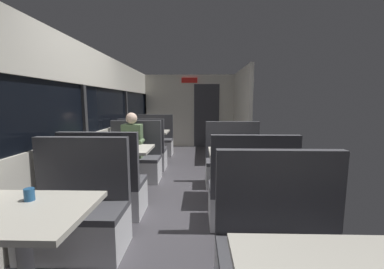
{
  "coord_description": "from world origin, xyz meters",
  "views": [
    {
      "loc": [
        0.29,
        -3.57,
        1.45
      ],
      "look_at": [
        0.18,
        0.55,
        0.89
      ],
      "focal_mm": 22.42,
      "sensor_mm": 36.0,
      "label": 1
    }
  ],
  "objects": [
    {
      "name": "seated_passenger",
      "position": [
        -0.89,
        0.66,
        0.54
      ],
      "size": [
        0.47,
        0.55,
        1.26
      ],
      "color": "#26262D",
      "rests_on": "ground_plane"
    },
    {
      "name": "bench_mid_window_facing_end",
      "position": [
        -0.89,
        -0.66,
        0.33
      ],
      "size": [
        0.95,
        0.5,
        1.1
      ],
      "color": "silver",
      "rests_on": "ground_plane"
    },
    {
      "name": "carriage_end_bulkhead",
      "position": [
        0.06,
        4.19,
        1.14
      ],
      "size": [
        2.9,
        0.11,
        2.3
      ],
      "color": "beige",
      "rests_on": "ground_plane"
    },
    {
      "name": "bench_rear_aisle_facing_end",
      "position": [
        0.89,
        -0.86,
        0.33
      ],
      "size": [
        0.95,
        0.5,
        1.1
      ],
      "color": "silver",
      "rests_on": "ground_plane"
    },
    {
      "name": "bench_mid_window_facing_entry",
      "position": [
        -0.89,
        0.74,
        0.33
      ],
      "size": [
        0.95,
        0.5,
        1.1
      ],
      "color": "silver",
      "rests_on": "ground_plane"
    },
    {
      "name": "bench_rear_aisle_facing_entry",
      "position": [
        0.89,
        0.54,
        0.33
      ],
      "size": [
        0.95,
        0.5,
        1.1
      ],
      "color": "silver",
      "rests_on": "ground_plane"
    },
    {
      "name": "carriage_window_panel_left",
      "position": [
        -1.45,
        0.0,
        1.11
      ],
      "size": [
        0.09,
        8.48,
        2.3
      ],
      "color": "beige",
      "rests_on": "ground_plane"
    },
    {
      "name": "dining_table_rear_aisle",
      "position": [
        0.89,
        -0.16,
        0.64
      ],
      "size": [
        0.9,
        0.7,
        0.74
      ],
      "color": "#9E9EA3",
      "rests_on": "ground_plane"
    },
    {
      "name": "bench_near_window_facing_entry",
      "position": [
        -0.89,
        -1.39,
        0.33
      ],
      "size": [
        0.95,
        0.5,
        1.1
      ],
      "color": "silver",
      "rests_on": "ground_plane"
    },
    {
      "name": "dining_table_near_window",
      "position": [
        -0.89,
        -2.09,
        0.64
      ],
      "size": [
        0.9,
        0.7,
        0.74
      ],
      "color": "#9E9EA3",
      "rests_on": "ground_plane"
    },
    {
      "name": "bench_far_window_facing_entry",
      "position": [
        -0.89,
        2.86,
        0.33
      ],
      "size": [
        0.95,
        0.5,
        1.1
      ],
      "color": "silver",
      "rests_on": "ground_plane"
    },
    {
      "name": "dining_table_far_window",
      "position": [
        -0.89,
        2.17,
        0.64
      ],
      "size": [
        0.9,
        0.7,
        0.74
      ],
      "color": "#9E9EA3",
      "rests_on": "ground_plane"
    },
    {
      "name": "bench_far_window_facing_end",
      "position": [
        -0.89,
        1.47,
        0.33
      ],
      "size": [
        0.95,
        0.5,
        1.1
      ],
      "color": "silver",
      "rests_on": "ground_plane"
    },
    {
      "name": "ground_plane",
      "position": [
        0.0,
        0.0,
        -0.01
      ],
      "size": [
        3.3,
        9.2,
        0.02
      ],
      "primitive_type": "cube",
      "color": "#423F44"
    },
    {
      "name": "dining_table_mid_window",
      "position": [
        -0.89,
        0.04,
        0.64
      ],
      "size": [
        0.9,
        0.7,
        0.74
      ],
      "color": "#9E9EA3",
      "rests_on": "ground_plane"
    },
    {
      "name": "bench_front_aisle_facing_entry",
      "position": [
        0.89,
        -1.99,
        0.33
      ],
      "size": [
        0.95,
        0.5,
        1.1
      ],
      "color": "silver",
      "rests_on": "ground_plane"
    },
    {
      "name": "coffee_cup_primary",
      "position": [
        -0.98,
        0.15,
        0.79
      ],
      "size": [
        0.07,
        0.07,
        0.09
      ],
      "color": "#26598C",
      "rests_on": "dining_table_mid_window"
    },
    {
      "name": "carriage_aisle_panel_right",
      "position": [
        1.45,
        3.0,
        1.15
      ],
      "size": [
        0.08,
        2.4,
        2.3
      ],
      "primitive_type": "cube",
      "color": "beige",
      "rests_on": "ground_plane"
    },
    {
      "name": "coffee_cup_secondary",
      "position": [
        -0.94,
        -1.94,
        0.79
      ],
      "size": [
        0.07,
        0.07,
        0.09
      ],
      "color": "#26598C",
      "rests_on": "dining_table_near_window"
    }
  ]
}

